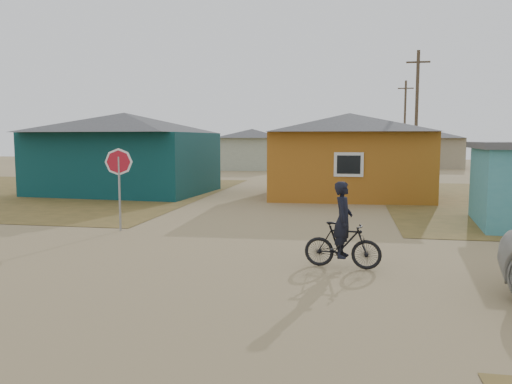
# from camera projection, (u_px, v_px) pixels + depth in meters

# --- Properties ---
(ground) EXTENTS (120.00, 120.00, 0.00)m
(ground) POSITION_uv_depth(u_px,v_px,m) (225.00, 269.00, 10.38)
(ground) COLOR #978057
(grass_nw) EXTENTS (20.00, 18.00, 0.00)m
(grass_nw) POSITION_uv_depth(u_px,v_px,m) (22.00, 192.00, 25.63)
(grass_nw) COLOR brown
(grass_nw) RESTS_ON ground
(house_teal) EXTENTS (8.93, 7.08, 4.00)m
(house_teal) POSITION_uv_depth(u_px,v_px,m) (125.00, 152.00, 24.90)
(house_teal) COLOR #093134
(house_teal) RESTS_ON ground
(house_yellow) EXTENTS (7.72, 6.76, 3.90)m
(house_yellow) POSITION_uv_depth(u_px,v_px,m) (349.00, 154.00, 23.40)
(house_yellow) COLOR #9E5C18
(house_yellow) RESTS_ON ground
(house_pale_west) EXTENTS (7.04, 6.15, 3.60)m
(house_pale_west) POSITION_uv_depth(u_px,v_px,m) (252.00, 149.00, 44.51)
(house_pale_west) COLOR #A4AC93
(house_pale_west) RESTS_ON ground
(house_beige_east) EXTENTS (6.95, 6.05, 3.60)m
(house_beige_east) POSITION_uv_depth(u_px,v_px,m) (429.00, 148.00, 47.48)
(house_beige_east) COLOR gray
(house_beige_east) RESTS_ON ground
(house_pale_north) EXTENTS (6.28, 5.81, 3.40)m
(house_pale_north) POSITION_uv_depth(u_px,v_px,m) (204.00, 147.00, 57.71)
(house_pale_north) COLOR #A4AC93
(house_pale_north) RESTS_ON ground
(utility_pole_near) EXTENTS (1.40, 0.20, 8.00)m
(utility_pole_near) POSITION_uv_depth(u_px,v_px,m) (416.00, 115.00, 30.27)
(utility_pole_near) COLOR #4C3D2D
(utility_pole_near) RESTS_ON ground
(utility_pole_far) EXTENTS (1.40, 0.20, 8.00)m
(utility_pole_far) POSITION_uv_depth(u_px,v_px,m) (405.00, 123.00, 45.73)
(utility_pole_far) COLOR #4C3D2D
(utility_pole_far) RESTS_ON ground
(stop_sign) EXTENTS (0.79, 0.14, 2.43)m
(stop_sign) POSITION_uv_depth(u_px,v_px,m) (119.00, 170.00, 14.51)
(stop_sign) COLOR gray
(stop_sign) RESTS_ON ground
(cyclist) EXTENTS (1.65, 0.65, 1.82)m
(cyclist) POSITION_uv_depth(u_px,v_px,m) (343.00, 237.00, 10.40)
(cyclist) COLOR black
(cyclist) RESTS_ON ground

